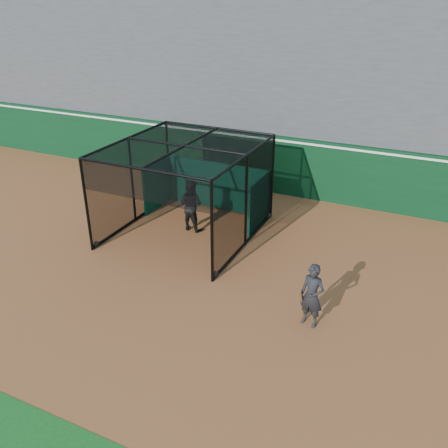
% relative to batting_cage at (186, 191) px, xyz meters
% --- Properties ---
extents(ground, '(120.00, 120.00, 0.00)m').
position_rel_batting_cage_xyz_m(ground, '(1.17, -3.45, -1.60)').
color(ground, brown).
rests_on(ground, ground).
extents(outfield_wall, '(50.00, 0.50, 2.50)m').
position_rel_batting_cage_xyz_m(outfield_wall, '(1.17, 5.05, -0.32)').
color(outfield_wall, '#093317').
rests_on(outfield_wall, ground).
extents(grandstand, '(50.00, 7.85, 8.95)m').
position_rel_batting_cage_xyz_m(grandstand, '(1.17, 8.83, 2.87)').
color(grandstand, '#4C4C4F').
rests_on(grandstand, ground).
extents(batting_cage, '(4.61, 5.14, 3.22)m').
position_rel_batting_cage_xyz_m(batting_cage, '(0.00, 0.00, 0.00)').
color(batting_cage, black).
rests_on(batting_cage, ground).
extents(batter, '(0.98, 0.79, 1.90)m').
position_rel_batting_cage_xyz_m(batter, '(0.01, 0.28, -0.66)').
color(batter, black).
rests_on(batter, ground).
extents(on_deck_player, '(0.72, 0.55, 1.76)m').
position_rel_batting_cage_xyz_m(on_deck_player, '(5.47, -3.29, -0.72)').
color(on_deck_player, black).
rests_on(on_deck_player, ground).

